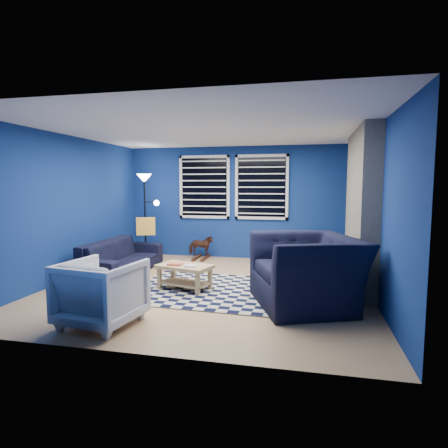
% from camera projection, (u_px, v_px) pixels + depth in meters
% --- Properties ---
extents(floor, '(5.00, 5.00, 0.00)m').
position_uv_depth(floor, '(209.00, 287.00, 6.08)').
color(floor, tan).
rests_on(floor, ground).
extents(ceiling, '(5.00, 5.00, 0.00)m').
position_uv_depth(ceiling, '(208.00, 130.00, 5.82)').
color(ceiling, white).
rests_on(ceiling, wall_back).
extents(wall_back, '(5.00, 0.00, 5.00)m').
position_uv_depth(wall_back, '(237.00, 203.00, 8.38)').
color(wall_back, navy).
rests_on(wall_back, floor).
extents(wall_left, '(0.00, 5.00, 5.00)m').
position_uv_depth(wall_left, '(69.00, 208.00, 6.49)').
color(wall_left, navy).
rests_on(wall_left, floor).
extents(wall_right, '(0.00, 5.00, 5.00)m').
position_uv_depth(wall_right, '(375.00, 213.00, 5.41)').
color(wall_right, navy).
rests_on(wall_right, floor).
extents(fireplace, '(0.65, 2.00, 2.50)m').
position_uv_depth(fireplace, '(360.00, 214.00, 5.93)').
color(fireplace, gray).
rests_on(fireplace, floor).
extents(window_left, '(1.17, 0.06, 1.42)m').
position_uv_depth(window_left, '(204.00, 187.00, 8.46)').
color(window_left, black).
rests_on(window_left, wall_back).
extents(window_right, '(1.17, 0.06, 1.42)m').
position_uv_depth(window_right, '(261.00, 187.00, 8.18)').
color(window_right, black).
rests_on(window_right, wall_back).
extents(tv, '(0.07, 1.00, 0.58)m').
position_uv_depth(tv, '(355.00, 198.00, 7.35)').
color(tv, black).
rests_on(tv, wall_right).
extents(rug, '(2.58, 2.10, 0.02)m').
position_uv_depth(rug, '(213.00, 290.00, 5.87)').
color(rug, black).
rests_on(rug, floor).
extents(sofa, '(2.15, 0.85, 0.63)m').
position_uv_depth(sofa, '(120.00, 257.00, 6.94)').
color(sofa, black).
rests_on(sofa, floor).
extents(armchair_big, '(1.84, 1.73, 0.96)m').
position_uv_depth(armchair_big, '(307.00, 271.00, 5.11)').
color(armchair_big, black).
rests_on(armchair_big, floor).
extents(armchair_bent, '(0.95, 0.97, 0.78)m').
position_uv_depth(armchair_bent, '(102.00, 292.00, 4.41)').
color(armchair_bent, gray).
rests_on(armchair_bent, floor).
extents(rocking_horse, '(0.36, 0.58, 0.46)m').
position_uv_depth(rocking_horse, '(201.00, 246.00, 8.32)').
color(rocking_horse, '#4D2F18').
rests_on(rocking_horse, floor).
extents(coffee_table, '(0.93, 0.68, 0.42)m').
position_uv_depth(coffee_table, '(184.00, 272.00, 5.88)').
color(coffee_table, tan).
rests_on(coffee_table, rug).
extents(cabinet, '(0.68, 0.56, 0.58)m').
position_uv_depth(cabinet, '(320.00, 254.00, 7.61)').
color(cabinet, tan).
rests_on(cabinet, floor).
extents(floor_lamp, '(0.51, 0.32, 1.88)m').
position_uv_depth(floor_lamp, '(145.00, 190.00, 8.13)').
color(floor_lamp, black).
rests_on(floor_lamp, floor).
extents(throw_pillow, '(0.39, 0.26, 0.36)m').
position_uv_depth(throw_pillow, '(146.00, 226.00, 7.66)').
color(throw_pillow, gold).
rests_on(throw_pillow, sofa).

